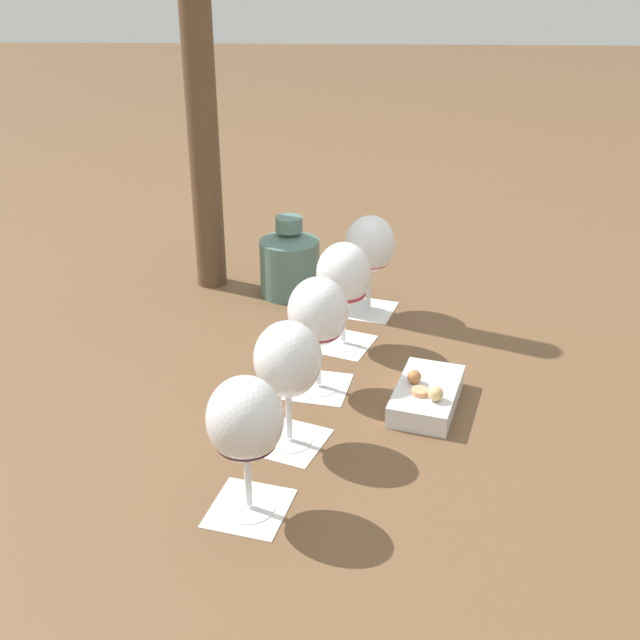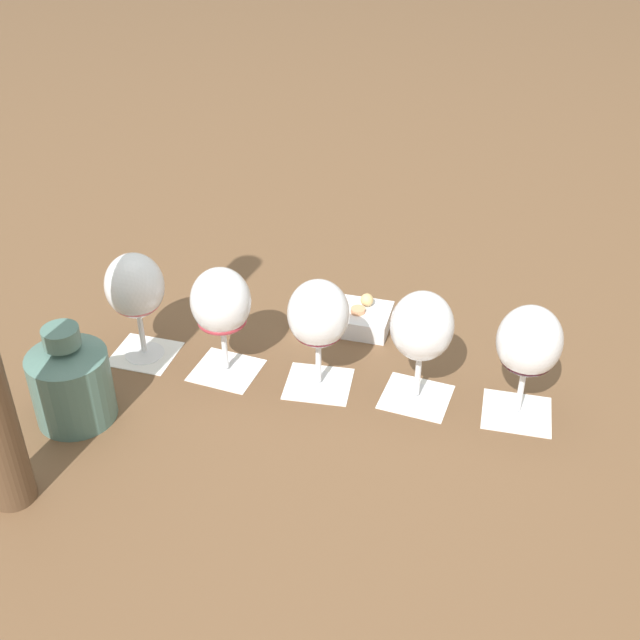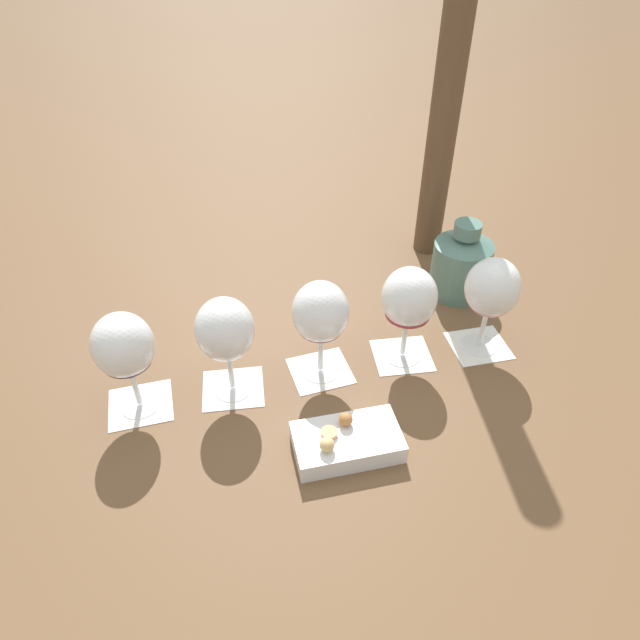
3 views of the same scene
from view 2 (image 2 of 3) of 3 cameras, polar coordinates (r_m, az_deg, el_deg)
name	(u,v)px [view 2 (image 2 of 3)]	position (r m, az deg, el deg)	size (l,w,h in m)	color
ground_plane	(318,384)	(1.23, -0.11, -4.58)	(8.00, 8.00, 0.00)	brown
tasting_card_0	(145,354)	(1.32, -12.35, -2.35)	(0.12, 0.12, 0.00)	white
tasting_card_1	(226,370)	(1.27, -6.68, -3.55)	(0.13, 0.12, 0.00)	white
tasting_card_2	(319,382)	(1.23, -0.10, -4.44)	(0.11, 0.11, 0.00)	white
tasting_card_3	(416,397)	(1.22, 6.84, -5.43)	(0.13, 0.12, 0.00)	white
tasting_card_4	(517,413)	(1.21, 13.81, -6.41)	(0.12, 0.11, 0.00)	white
wine_glass_0	(135,290)	(1.26, -13.01, 2.09)	(0.09, 0.09, 0.18)	white
wine_glass_1	(221,305)	(1.20, -7.05, 1.06)	(0.09, 0.09, 0.18)	white
wine_glass_2	(318,317)	(1.16, -0.11, 0.22)	(0.09, 0.09, 0.18)	white
wine_glass_3	(422,331)	(1.14, 7.24, -0.75)	(0.09, 0.09, 0.18)	white
wine_glass_4	(529,346)	(1.14, 14.62, -1.78)	(0.09, 0.09, 0.18)	white
ceramic_vase	(71,380)	(1.19, -17.31, -4.07)	(0.11, 0.11, 0.15)	#4C7066
snack_dish	(344,316)	(1.35, 1.73, 0.30)	(0.17, 0.13, 0.05)	silver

